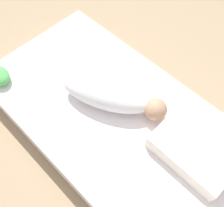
# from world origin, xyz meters

# --- Properties ---
(ground_plane) EXTENTS (12.00, 12.00, 0.00)m
(ground_plane) POSITION_xyz_m (0.00, 0.00, 0.00)
(ground_plane) COLOR #9E8466
(bed_mattress) EXTENTS (1.54, 0.80, 0.17)m
(bed_mattress) POSITION_xyz_m (0.00, 0.00, 0.09)
(bed_mattress) COLOR white
(bed_mattress) RESTS_ON ground_plane
(swaddled_baby) EXTENTS (0.55, 0.36, 0.15)m
(swaddled_baby) POSITION_xyz_m (0.09, -0.03, 0.25)
(swaddled_baby) COLOR white
(swaddled_baby) RESTS_ON bed_mattress
(pillow) EXTENTS (0.38, 0.35, 0.09)m
(pillow) POSITION_xyz_m (-0.39, -0.14, 0.22)
(pillow) COLOR white
(pillow) RESTS_ON bed_mattress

